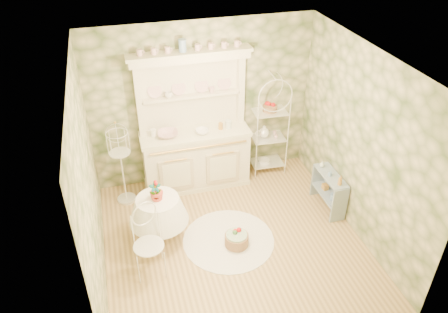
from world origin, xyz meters
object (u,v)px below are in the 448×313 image
object	(u,v)px
kitchen_dresser	(194,125)
cafe_chair	(149,247)
round_table	(159,220)
floor_basket	(237,238)
bakers_rack	(269,123)
birdcage_stand	(122,165)
side_shelf	(329,192)

from	to	relation	value
kitchen_dresser	cafe_chair	size ratio (longest dim) A/B	2.66
kitchen_dresser	round_table	distance (m)	1.62
kitchen_dresser	floor_basket	world-z (taller)	kitchen_dresser
bakers_rack	round_table	size ratio (longest dim) A/B	2.82
bakers_rack	round_table	distance (m)	2.51
cafe_chair	birdcage_stand	xyz separation A→B (m)	(-0.19, 1.61, 0.25)
bakers_rack	birdcage_stand	xyz separation A→B (m)	(-2.49, -0.24, -0.26)
round_table	birdcage_stand	bearing A→B (deg)	111.77
side_shelf	birdcage_stand	bearing A→B (deg)	169.30
cafe_chair	kitchen_dresser	bearing A→B (deg)	35.29
kitchen_dresser	side_shelf	size ratio (longest dim) A/B	3.29
side_shelf	cafe_chair	xyz separation A→B (m)	(-2.86, -0.59, 0.13)
round_table	cafe_chair	bearing A→B (deg)	-109.91
birdcage_stand	floor_basket	xyz separation A→B (m)	(1.42, -1.46, -0.55)
round_table	cafe_chair	world-z (taller)	cafe_chair
birdcage_stand	cafe_chair	bearing A→B (deg)	-83.24
kitchen_dresser	bakers_rack	distance (m)	1.32
cafe_chair	birdcage_stand	size ratio (longest dim) A/B	0.64
side_shelf	cafe_chair	world-z (taller)	cafe_chair
kitchen_dresser	floor_basket	size ratio (longest dim) A/B	5.95
side_shelf	birdcage_stand	distance (m)	3.24
birdcage_stand	floor_basket	world-z (taller)	birdcage_stand
kitchen_dresser	side_shelf	bearing A→B (deg)	-32.17
bakers_rack	side_shelf	size ratio (longest dim) A/B	2.68
floor_basket	round_table	bearing A→B (deg)	156.74
bakers_rack	side_shelf	xyz separation A→B (m)	(0.56, -1.26, -0.64)
round_table	floor_basket	world-z (taller)	round_table
round_table	birdcage_stand	xyz separation A→B (m)	(-0.41, 1.02, 0.35)
cafe_chair	side_shelf	bearing A→B (deg)	-13.21
floor_basket	cafe_chair	bearing A→B (deg)	-172.69
kitchen_dresser	cafe_chair	distance (m)	2.15
kitchen_dresser	round_table	world-z (taller)	kitchen_dresser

